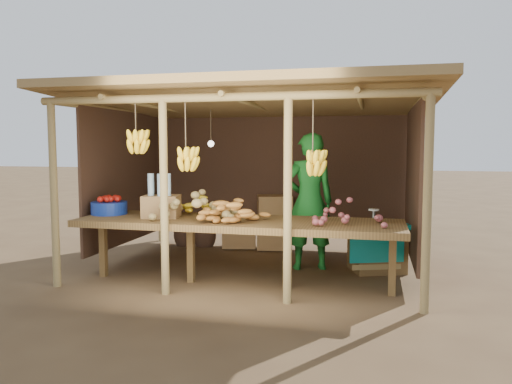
# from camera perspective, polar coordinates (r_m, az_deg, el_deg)

# --- Properties ---
(ground) EXTENTS (60.00, 60.00, 0.00)m
(ground) POSITION_cam_1_polar(r_m,az_deg,el_deg) (7.04, 0.00, -8.54)
(ground) COLOR brown
(ground) RESTS_ON ground
(stall_structure) EXTENTS (4.70, 3.50, 2.43)m
(stall_structure) POSITION_cam_1_polar(r_m,az_deg,el_deg) (6.76, -0.25, 7.16)
(stall_structure) COLOR #99814F
(stall_structure) RESTS_ON ground
(counter) EXTENTS (3.90, 1.05, 0.80)m
(counter) POSITION_cam_1_polar(r_m,az_deg,el_deg) (5.99, -2.11, -3.77)
(counter) COLOR brown
(counter) RESTS_ON ground
(potato_heap) EXTENTS (1.04, 0.65, 0.37)m
(potato_heap) POSITION_cam_1_polar(r_m,az_deg,el_deg) (6.06, -7.02, -1.37)
(potato_heap) COLOR #A08952
(potato_heap) RESTS_ON counter
(sweet_potato_heap) EXTENTS (1.01, 0.83, 0.35)m
(sweet_potato_heap) POSITION_cam_1_polar(r_m,az_deg,el_deg) (5.82, -3.11, -1.67)
(sweet_potato_heap) COLOR #AC6F2C
(sweet_potato_heap) RESTS_ON counter
(onion_heap) EXTENTS (0.88, 0.64, 0.36)m
(onion_heap) POSITION_cam_1_polar(r_m,az_deg,el_deg) (5.67, 10.51, -1.92)
(onion_heap) COLOR #A44F53
(onion_heap) RESTS_ON counter
(banana_pile) EXTENTS (0.67, 0.47, 0.35)m
(banana_pile) POSITION_cam_1_polar(r_m,az_deg,el_deg) (6.60, -7.20, -0.92)
(banana_pile) COLOR yellow
(banana_pile) RESTS_ON counter
(tomato_basin) EXTENTS (0.46, 0.46, 0.24)m
(tomato_basin) POSITION_cam_1_polar(r_m,az_deg,el_deg) (6.74, -16.44, -1.60)
(tomato_basin) COLOR navy
(tomato_basin) RESTS_ON counter
(bottle_box) EXTENTS (0.49, 0.42, 0.55)m
(bottle_box) POSITION_cam_1_polar(r_m,az_deg,el_deg) (6.27, -10.77, -0.96)
(bottle_box) COLOR olive
(bottle_box) RESTS_ON counter
(vendor) EXTENTS (0.78, 0.64, 1.86)m
(vendor) POSITION_cam_1_polar(r_m,az_deg,el_deg) (6.82, 6.09, -1.09)
(vendor) COLOR #176922
(vendor) RESTS_ON ground
(tarp_crate) EXTENTS (0.89, 0.83, 0.86)m
(tarp_crate) POSITION_cam_1_polar(r_m,az_deg,el_deg) (6.94, 13.63, -5.91)
(tarp_crate) COLOR brown
(tarp_crate) RESTS_ON ground
(carton_stack) EXTENTS (1.22, 0.54, 0.87)m
(carton_stack) POSITION_cam_1_polar(r_m,az_deg,el_deg) (8.15, 0.77, -3.91)
(carton_stack) COLOR olive
(carton_stack) RESTS_ON ground
(burlap_sacks) EXTENTS (0.74, 0.39, 0.52)m
(burlap_sacks) POSITION_cam_1_polar(r_m,az_deg,el_deg) (8.51, -7.01, -4.62)
(burlap_sacks) COLOR #4B3122
(burlap_sacks) RESTS_ON ground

